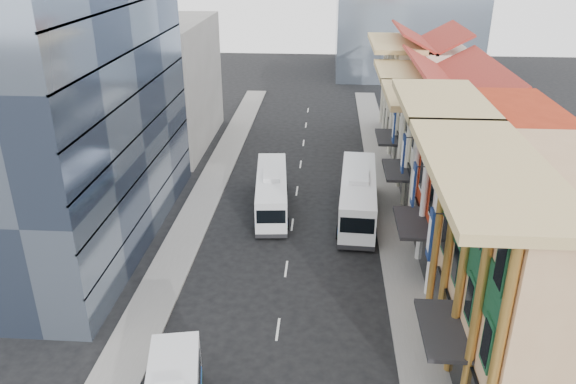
# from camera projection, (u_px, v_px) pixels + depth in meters

# --- Properties ---
(sidewalk_right) EXTENTS (3.00, 90.00, 0.15)m
(sidewalk_right) POSITION_uv_depth(u_px,v_px,m) (394.00, 227.00, 46.84)
(sidewalk_right) COLOR slate
(sidewalk_right) RESTS_ON ground
(sidewalk_left) EXTENTS (3.00, 90.00, 0.15)m
(sidewalk_left) POSITION_uv_depth(u_px,v_px,m) (193.00, 221.00, 47.94)
(sidewalk_left) COLOR slate
(sidewalk_left) RESTS_ON ground
(shophouse_tan) EXTENTS (8.00, 14.00, 12.00)m
(shophouse_tan) POSITION_uv_depth(u_px,v_px,m) (545.00, 283.00, 28.59)
(shophouse_tan) COLOR tan
(shophouse_tan) RESTS_ON ground
(shophouse_red) EXTENTS (8.00, 10.00, 12.00)m
(shophouse_red) POSITION_uv_depth(u_px,v_px,m) (486.00, 188.00, 39.51)
(shophouse_red) COLOR #A12A12
(shophouse_red) RESTS_ON ground
(shophouse_cream_near) EXTENTS (8.00, 9.00, 10.00)m
(shophouse_cream_near) POSITION_uv_depth(u_px,v_px,m) (457.00, 155.00, 48.56)
(shophouse_cream_near) COLOR beige
(shophouse_cream_near) RESTS_ON ground
(shophouse_cream_mid) EXTENTS (8.00, 9.00, 10.00)m
(shophouse_cream_mid) POSITION_uv_depth(u_px,v_px,m) (439.00, 124.00, 56.74)
(shophouse_cream_mid) COLOR beige
(shophouse_cream_mid) RESTS_ON ground
(shophouse_cream_far) EXTENTS (8.00, 12.00, 11.00)m
(shophouse_cream_far) POSITION_uv_depth(u_px,v_px,m) (424.00, 93.00, 66.09)
(shophouse_cream_far) COLOR beige
(shophouse_cream_far) RESTS_ON ground
(office_tower) EXTENTS (12.00, 26.00, 30.00)m
(office_tower) POSITION_uv_depth(u_px,v_px,m) (50.00, 48.00, 39.63)
(office_tower) COLOR #3F4C64
(office_tower) RESTS_ON ground
(office_block_far) EXTENTS (10.00, 18.00, 14.00)m
(office_block_far) POSITION_uv_depth(u_px,v_px,m) (163.00, 84.00, 63.76)
(office_block_far) COLOR gray
(office_block_far) RESTS_ON ground
(bus_left_far) EXTENTS (3.67, 11.56, 3.65)m
(bus_left_far) POSITION_uv_depth(u_px,v_px,m) (272.00, 191.00, 49.28)
(bus_left_far) COLOR silver
(bus_left_far) RESTS_ON ground
(bus_right) EXTENTS (3.66, 12.87, 4.08)m
(bus_right) POSITION_uv_depth(u_px,v_px,m) (358.00, 195.00, 47.95)
(bus_right) COLOR white
(bus_right) RESTS_ON ground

